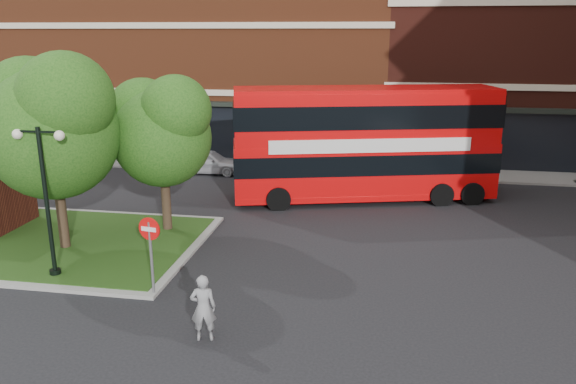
% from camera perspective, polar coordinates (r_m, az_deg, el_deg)
% --- Properties ---
extents(ground, '(120.00, 120.00, 0.00)m').
position_cam_1_polar(ground, '(17.76, -7.36, -10.15)').
color(ground, black).
rests_on(ground, ground).
extents(pavement_far, '(44.00, 3.00, 0.12)m').
position_cam_1_polar(pavement_far, '(32.99, 0.94, 2.47)').
color(pavement_far, slate).
rests_on(pavement_far, ground).
extents(terrace_far_left, '(26.00, 12.00, 14.00)m').
position_cam_1_polar(terrace_far_left, '(41.26, -8.76, 14.75)').
color(terrace_far_left, brown).
rests_on(terrace_far_left, ground).
extents(terrace_far_right, '(18.00, 12.00, 16.00)m').
position_cam_1_polar(terrace_far_right, '(40.24, 23.67, 15.04)').
color(terrace_far_right, '#471911').
rests_on(terrace_far_right, ground).
extents(traffic_island, '(12.60, 7.60, 0.15)m').
position_cam_1_polar(traffic_island, '(23.59, -24.15, -4.56)').
color(traffic_island, gray).
rests_on(traffic_island, ground).
extents(tree_island_west, '(5.40, 4.71, 7.21)m').
position_cam_1_polar(tree_island_west, '(21.36, -23.05, 6.68)').
color(tree_island_west, '#2D2116').
rests_on(tree_island_west, ground).
extents(tree_island_east, '(4.46, 3.90, 6.29)m').
position_cam_1_polar(tree_island_east, '(22.24, -12.85, 6.43)').
color(tree_island_east, '#2D2116').
rests_on(tree_island_east, ground).
extents(lamp_island, '(1.72, 0.36, 5.00)m').
position_cam_1_polar(lamp_island, '(19.22, -23.39, -0.31)').
color(lamp_island, black).
rests_on(lamp_island, ground).
extents(lamp_far_left, '(1.72, 0.36, 5.00)m').
position_cam_1_polar(lamp_far_left, '(30.24, 4.15, 6.54)').
color(lamp_far_left, black).
rests_on(lamp_far_left, ground).
extents(lamp_far_right, '(1.72, 0.36, 5.00)m').
position_cam_1_polar(lamp_far_right, '(30.54, 19.33, 5.77)').
color(lamp_far_right, black).
rests_on(lamp_far_right, ground).
extents(bus, '(12.51, 5.84, 4.66)m').
position_cam_1_polar(bus, '(26.62, 7.76, 5.64)').
color(bus, red).
rests_on(bus, ground).
extents(woman, '(0.75, 0.58, 1.83)m').
position_cam_1_polar(woman, '(14.97, -8.61, -11.55)').
color(woman, gray).
rests_on(woman, ground).
extents(car_silver, '(4.10, 1.77, 1.38)m').
position_cam_1_polar(car_silver, '(32.14, -8.18, 3.09)').
color(car_silver, silver).
rests_on(car_silver, ground).
extents(car_white, '(4.44, 1.66, 1.45)m').
position_cam_1_polar(car_white, '(32.01, 7.20, 3.14)').
color(car_white, white).
rests_on(car_white, ground).
extents(no_entry_sign, '(0.70, 0.18, 2.53)m').
position_cam_1_polar(no_entry_sign, '(17.22, -13.83, -4.83)').
color(no_entry_sign, slate).
rests_on(no_entry_sign, ground).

